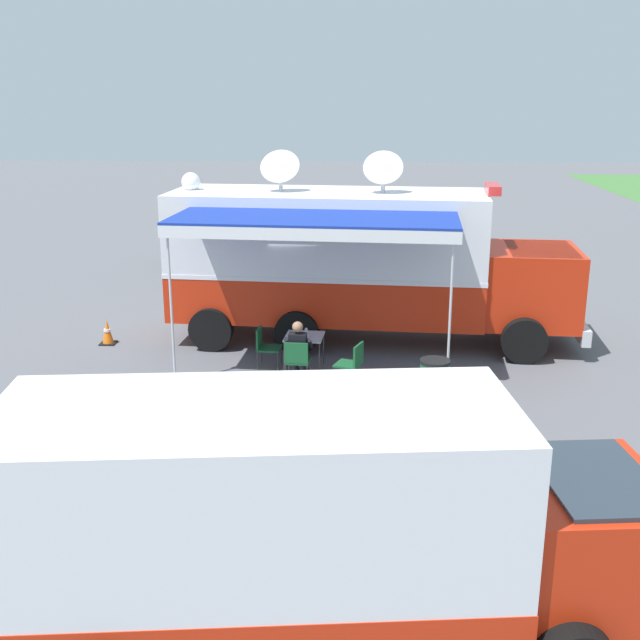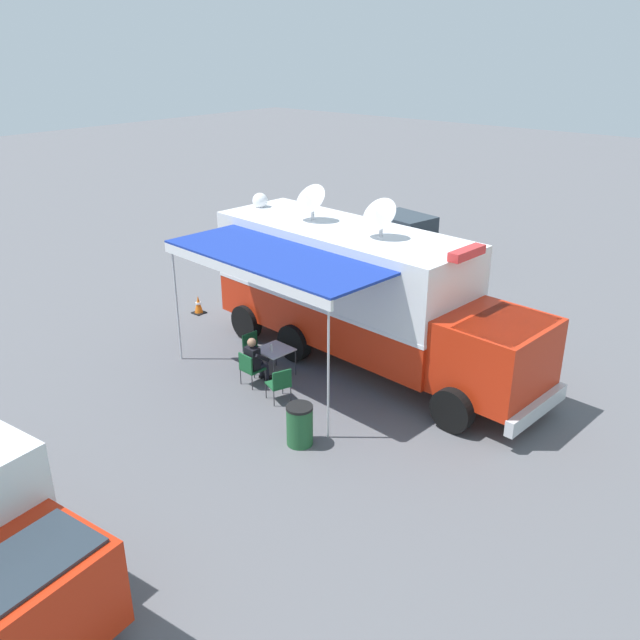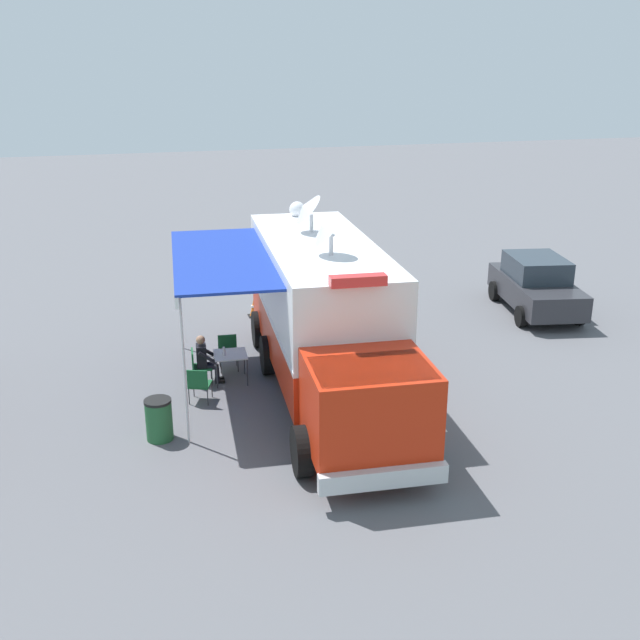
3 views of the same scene
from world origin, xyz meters
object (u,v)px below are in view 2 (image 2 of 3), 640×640
command_truck (362,292)px  seated_responder (255,359)px  folding_chair_at_table (250,367)px  trash_bin (300,425)px  folding_chair_beside_table (253,347)px  water_bottle (272,348)px  folding_chair_spare_by_truck (280,382)px  folding_table (275,351)px  traffic_cone (198,305)px  car_behind_truck (405,238)px

command_truck → seated_responder: (2.70, -1.23, -1.30)m
folding_chair_at_table → trash_bin: bearing=66.8°
folding_chair_beside_table → seated_responder: bearing=48.7°
water_bottle → folding_chair_spare_by_truck: water_bottle is taller
folding_table → trash_bin: 3.22m
folding_table → folding_chair_at_table: bearing=-6.6°
command_truck → water_bottle: bearing=-26.0°
folding_table → trash_bin: size_ratio=0.95×
traffic_cone → folding_table: bearing=72.4°
folding_table → folding_chair_spare_by_truck: (0.91, 1.03, -0.16)m
water_bottle → folding_chair_at_table: 0.73m
seated_responder → car_behind_truck: bearing=-166.0°
folding_chair_beside_table → trash_bin: 3.96m
command_truck → traffic_cone: size_ratio=16.64×
folding_chair_at_table → folding_chair_beside_table: bearing=-138.9°
folding_chair_beside_table → traffic_cone: (-1.43, -3.87, -0.23)m
folding_table → water_bottle: water_bottle is taller
water_bottle → folding_chair_spare_by_truck: bearing=52.5°
folding_chair_beside_table → folding_chair_spare_by_truck: same height
folding_chair_beside_table → folding_chair_spare_by_truck: bearing=62.5°
folding_table → seated_responder: bearing=-7.3°
folding_table → seated_responder: 0.62m
command_truck → folding_chair_at_table: size_ratio=11.10×
command_truck → seated_responder: size_ratio=7.72×
command_truck → trash_bin: bearing=19.3°
command_truck → traffic_cone: (0.60, -5.87, -1.67)m
traffic_cone → car_behind_truck: size_ratio=0.13×
traffic_cone → car_behind_truck: car_behind_truck is taller
folding_chair_spare_by_truck → seated_responder: seated_responder is taller
command_truck → folding_table: size_ratio=11.22×
folding_chair_beside_table → seated_responder: size_ratio=0.70×
folding_chair_spare_by_truck → folding_chair_at_table: bearing=-95.8°
folding_chair_beside_table → traffic_cone: bearing=-110.3°
command_truck → folding_chair_at_table: command_truck is taller
folding_chair_spare_by_truck → car_behind_truck: (-11.09, -3.80, 0.37)m
folding_chair_at_table → folding_chair_spare_by_truck: 1.13m
water_bottle → trash_bin: size_ratio=0.25×
command_truck → folding_table: command_truck is taller
water_bottle → seated_responder: (0.45, -0.13, -0.18)m
seated_responder → trash_bin: bearing=63.3°
folding_table → seated_responder: size_ratio=0.69×
water_bottle → folding_chair_at_table: water_bottle is taller
folding_chair_at_table → car_behind_truck: bearing=-166.3°
traffic_cone → car_behind_truck: (-8.68, 1.95, 0.60)m
seated_responder → traffic_cone: 5.11m
folding_chair_spare_by_truck → traffic_cone: bearing=-112.7°
car_behind_truck → folding_chair_spare_by_truck: bearing=18.9°
folding_chair_at_table → trash_bin: trash_bin is taller
command_truck → water_bottle: size_ratio=43.09×
folding_chair_beside_table → folding_chair_spare_by_truck: (0.98, 1.88, 0.00)m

